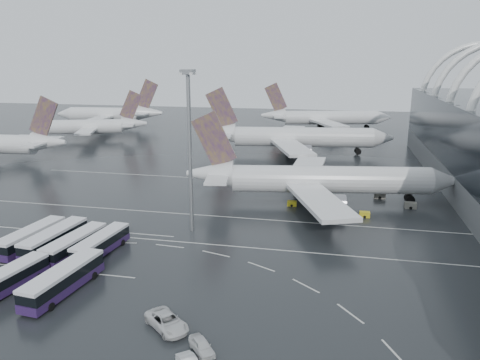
% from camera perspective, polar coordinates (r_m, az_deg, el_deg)
% --- Properties ---
extents(ground, '(420.00, 420.00, 0.00)m').
position_cam_1_polar(ground, '(79.61, -1.23, -7.48)').
color(ground, black).
rests_on(ground, ground).
extents(lane_marking_near, '(120.00, 0.25, 0.01)m').
position_cam_1_polar(lane_marking_near, '(77.81, -1.57, -8.02)').
color(lane_marking_near, beige).
rests_on(lane_marking_near, ground).
extents(lane_marking_mid, '(120.00, 0.25, 0.01)m').
position_cam_1_polar(lane_marking_mid, '(90.57, 0.51, -4.67)').
color(lane_marking_mid, beige).
rests_on(lane_marking_mid, ground).
extents(lane_marking_far, '(120.00, 0.25, 0.01)m').
position_cam_1_polar(lane_marking_far, '(116.94, 3.24, -0.20)').
color(lane_marking_far, beige).
rests_on(lane_marking_far, ground).
extents(bus_bay_line_south, '(28.00, 0.25, 0.01)m').
position_cam_1_polar(bus_bay_line_south, '(75.42, -22.56, -9.97)').
color(bus_bay_line_south, beige).
rests_on(bus_bay_line_south, ground).
extents(bus_bay_line_north, '(28.00, 0.25, 0.01)m').
position_cam_1_polar(bus_bay_line_north, '(87.91, -16.73, -5.93)').
color(bus_bay_line_north, beige).
rests_on(bus_bay_line_north, ground).
extents(airliner_main, '(57.45, 49.84, 19.48)m').
position_cam_1_polar(airliner_main, '(100.28, 9.33, -0.03)').
color(airliner_main, silver).
rests_on(airliner_main, ground).
extents(airliner_gate_b, '(60.92, 54.29, 21.15)m').
position_cam_1_polar(airliner_gate_b, '(150.60, 6.50, 5.16)').
color(airliner_gate_b, silver).
rests_on(airliner_gate_b, ground).
extents(airliner_gate_c, '(55.52, 50.41, 19.93)m').
position_cam_1_polar(airliner_gate_c, '(204.45, 10.19, 7.45)').
color(airliner_gate_c, silver).
rests_on(airliner_gate_c, ground).
extents(jet_remote_mid, '(41.22, 33.53, 18.29)m').
position_cam_1_polar(jet_remote_mid, '(186.21, -17.48, 6.23)').
color(jet_remote_mid, silver).
rests_on(jet_remote_mid, ground).
extents(jet_remote_far, '(48.61, 39.19, 21.16)m').
position_cam_1_polar(jet_remote_far, '(216.82, -15.41, 7.69)').
color(jet_remote_far, silver).
rests_on(jet_remote_far, ground).
extents(bus_row_near_a, '(4.39, 13.60, 3.29)m').
position_cam_1_polar(bus_row_near_a, '(83.50, -24.09, -6.41)').
color(bus_row_near_a, '#271542').
rests_on(bus_row_near_a, ground).
extents(bus_row_near_b, '(4.29, 13.83, 3.35)m').
position_cam_1_polar(bus_row_near_b, '(81.34, -21.71, -6.68)').
color(bus_row_near_b, '#271542').
rests_on(bus_row_near_b, ground).
extents(bus_row_near_c, '(4.48, 13.21, 3.19)m').
position_cam_1_polar(bus_row_near_c, '(78.34, -19.48, -7.36)').
color(bus_row_near_c, '#271542').
rests_on(bus_row_near_c, ground).
extents(bus_row_near_d, '(4.04, 12.72, 3.08)m').
position_cam_1_polar(bus_row_near_d, '(77.40, -16.59, -7.44)').
color(bus_row_near_d, '#271542').
rests_on(bus_row_near_d, ground).
extents(bus_row_far_a, '(4.61, 12.69, 3.06)m').
position_cam_1_polar(bus_row_far_a, '(70.11, -26.51, -10.82)').
color(bus_row_far_a, '#271542').
rests_on(bus_row_far_a, ground).
extents(bus_row_far_c, '(4.54, 14.09, 3.41)m').
position_cam_1_polar(bus_row_far_c, '(66.87, -20.73, -11.24)').
color(bus_row_far_c, '#271542').
rests_on(bus_row_far_c, ground).
extents(van_curve_a, '(6.74, 6.33, 1.76)m').
position_cam_1_polar(van_curve_a, '(56.33, -8.91, -16.69)').
color(van_curve_a, silver).
rests_on(van_curve_a, ground).
extents(van_curve_b, '(3.99, 4.31, 1.43)m').
position_cam_1_polar(van_curve_b, '(52.28, -4.68, -19.50)').
color(van_curve_b, silver).
rests_on(van_curve_b, ground).
extents(floodlight_mast, '(2.16, 2.16, 28.18)m').
position_cam_1_polar(floodlight_mast, '(80.31, -6.19, 5.79)').
color(floodlight_mast, gray).
rests_on(floodlight_mast, ground).
extents(gse_cart_belly_a, '(1.99, 1.17, 1.08)m').
position_cam_1_polar(gse_cart_belly_a, '(94.16, 14.95, -4.07)').
color(gse_cart_belly_a, gold).
rests_on(gse_cart_belly_a, ground).
extents(gse_cart_belly_b, '(2.43, 1.43, 1.32)m').
position_cam_1_polar(gse_cart_belly_b, '(107.52, 16.67, -1.79)').
color(gse_cart_belly_b, slate).
rests_on(gse_cart_belly_b, ground).
extents(gse_cart_belly_c, '(1.92, 1.14, 1.05)m').
position_cam_1_polar(gse_cart_belly_c, '(98.32, 6.36, -2.86)').
color(gse_cart_belly_c, gold).
rests_on(gse_cart_belly_c, ground).
extents(gse_cart_belly_d, '(2.32, 1.37, 1.27)m').
position_cam_1_polar(gse_cart_belly_d, '(102.33, 20.07, -2.92)').
color(gse_cart_belly_d, slate).
rests_on(gse_cart_belly_d, ground).
extents(gse_cart_belly_e, '(2.04, 1.21, 1.11)m').
position_cam_1_polar(gse_cart_belly_e, '(105.93, 10.08, -1.69)').
color(gse_cart_belly_e, gold).
rests_on(gse_cart_belly_e, ground).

